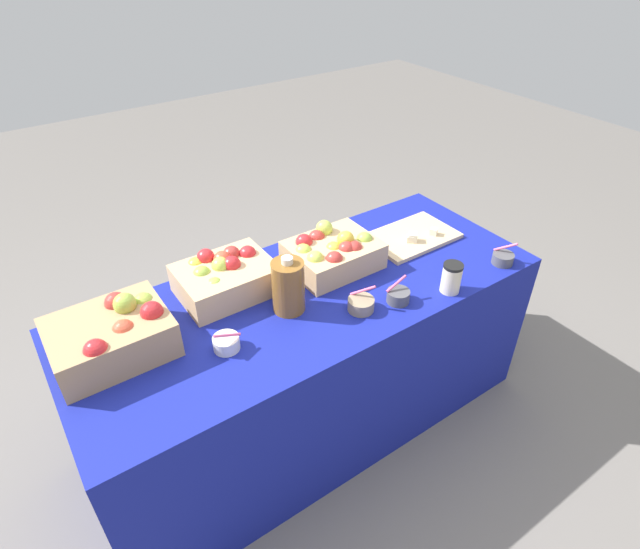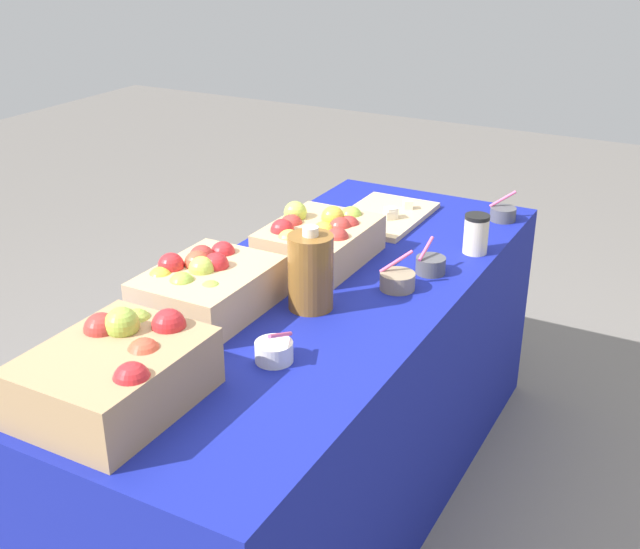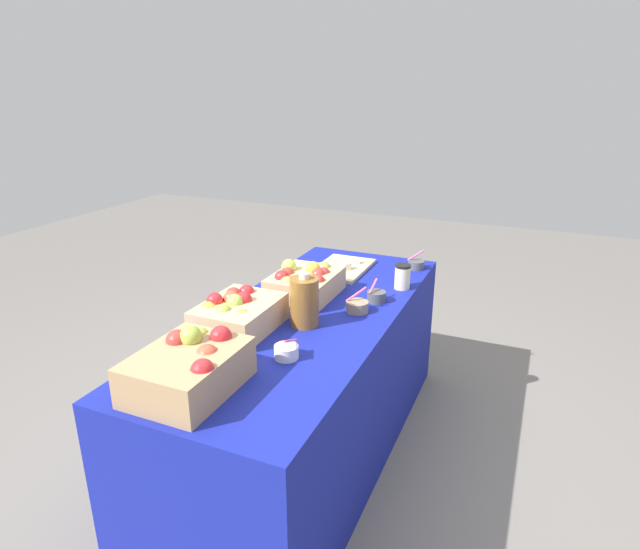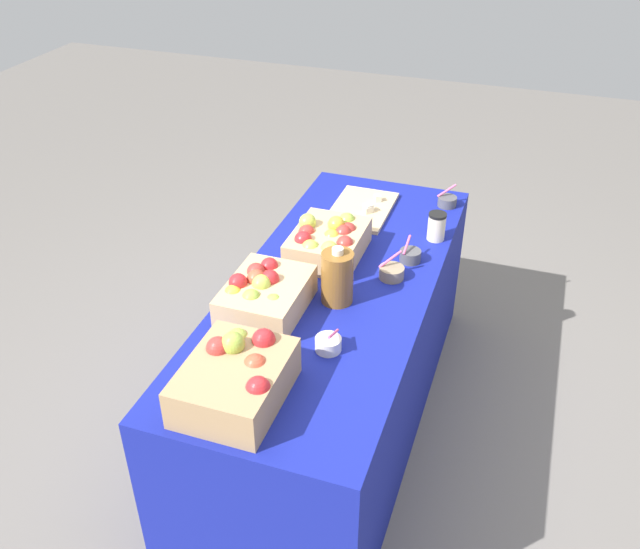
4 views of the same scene
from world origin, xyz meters
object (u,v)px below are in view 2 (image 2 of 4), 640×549
at_px(cider_jug, 311,272).
at_px(sample_bowl_near, 503,214).
at_px(sample_bowl_extra, 274,351).
at_px(coffee_cup, 476,234).
at_px(apple_crate_left, 118,372).
at_px(apple_crate_middle, 206,286).
at_px(sample_bowl_far, 397,281).
at_px(apple_crate_right, 319,239).
at_px(sample_bowl_mid, 430,265).
at_px(cutting_board_back, 384,216).

bearing_deg(cider_jug, sample_bowl_near, -15.75).
relative_size(sample_bowl_near, sample_bowl_extra, 1.05).
relative_size(cider_jug, coffee_cup, 1.86).
xyz_separation_m(apple_crate_left, apple_crate_middle, (0.46, 0.10, -0.01)).
bearing_deg(sample_bowl_near, coffee_cup, -178.37).
bearing_deg(coffee_cup, sample_bowl_far, 163.45).
relative_size(apple_crate_right, coffee_cup, 2.88).
distance_m(sample_bowl_near, sample_bowl_mid, 0.54).
relative_size(sample_bowl_mid, coffee_cup, 0.80).
bearing_deg(apple_crate_left, cider_jug, -12.72).
bearing_deg(apple_crate_left, cutting_board_back, -1.08).
distance_m(apple_crate_right, sample_bowl_extra, 0.62).
xyz_separation_m(apple_crate_left, sample_bowl_mid, (0.97, -0.33, -0.05)).
relative_size(sample_bowl_far, sample_bowl_extra, 1.12).
xyz_separation_m(cutting_board_back, sample_bowl_mid, (-0.36, -0.31, 0.02)).
bearing_deg(apple_crate_middle, sample_bowl_far, -47.23).
distance_m(apple_crate_right, sample_bowl_near, 0.72).
distance_m(cider_jug, coffee_cup, 0.64).
relative_size(apple_crate_right, sample_bowl_extra, 3.71).
bearing_deg(coffee_cup, apple_crate_right, 125.09).
bearing_deg(cider_jug, sample_bowl_far, -35.76).
height_order(sample_bowl_far, sample_bowl_extra, sample_bowl_far).
height_order(sample_bowl_near, cider_jug, cider_jug).
bearing_deg(apple_crate_right, apple_crate_left, 179.96).
xyz_separation_m(cider_jug, coffee_cup, (0.58, -0.26, -0.04)).
height_order(apple_crate_middle, apple_crate_right, apple_crate_right).
height_order(apple_crate_middle, cutting_board_back, apple_crate_middle).
height_order(apple_crate_middle, sample_bowl_near, apple_crate_middle).
bearing_deg(cider_jug, sample_bowl_extra, -167.88).
bearing_deg(sample_bowl_extra, coffee_cup, -13.12).
height_order(cider_jug, coffee_cup, cider_jug).
distance_m(apple_crate_right, cider_jug, 0.33).
bearing_deg(sample_bowl_far, sample_bowl_near, -8.11).
relative_size(sample_bowl_mid, sample_bowl_extra, 1.02).
xyz_separation_m(sample_bowl_far, coffee_cup, (0.36, -0.11, 0.04)).
distance_m(sample_bowl_far, coffee_cup, 0.38).
height_order(cutting_board_back, sample_bowl_near, sample_bowl_near).
relative_size(apple_crate_left, sample_bowl_mid, 3.85).
height_order(apple_crate_left, cider_jug, cider_jug).
bearing_deg(apple_crate_right, sample_bowl_mid, -78.47).
xyz_separation_m(apple_crate_left, coffee_cup, (1.18, -0.40, -0.02)).
bearing_deg(sample_bowl_near, sample_bowl_far, 171.89).
height_order(sample_bowl_mid, sample_bowl_extra, sample_bowl_mid).
bearing_deg(apple_crate_left, apple_crate_middle, 12.27).
height_order(sample_bowl_near, sample_bowl_mid, sample_bowl_near).
relative_size(sample_bowl_extra, cider_jug, 0.42).
height_order(apple_crate_right, cutting_board_back, apple_crate_right).
relative_size(sample_bowl_near, sample_bowl_mid, 1.02).
distance_m(sample_bowl_mid, cider_jug, 0.42).
bearing_deg(coffee_cup, apple_crate_middle, 145.36).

